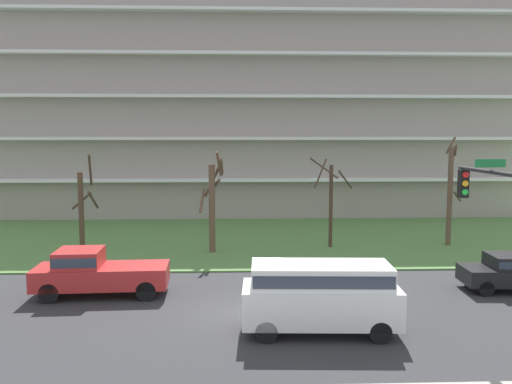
{
  "coord_description": "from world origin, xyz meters",
  "views": [
    {
      "loc": [
        -0.32,
        -19.03,
        6.6
      ],
      "look_at": [
        0.64,
        6.0,
        3.92
      ],
      "focal_mm": 36.98,
      "sensor_mm": 36.0,
      "label": 1
    }
  ],
  "objects_px": {
    "traffic_signal_mast": "(503,229)",
    "tree_far_left": "(83,207)",
    "pickup_red_center_left": "(96,272)",
    "tree_center": "(331,200)",
    "tree_right": "(450,194)",
    "tree_left": "(212,202)",
    "van_white_near_left": "(321,292)"
  },
  "relations": [
    {
      "from": "tree_left",
      "to": "van_white_near_left",
      "type": "xyz_separation_m",
      "value": [
        4.13,
        -12.26,
        -1.51
      ]
    },
    {
      "from": "tree_right",
      "to": "tree_far_left",
      "type": "bearing_deg",
      "value": -179.62
    },
    {
      "from": "tree_far_left",
      "to": "tree_center",
      "type": "height_order",
      "value": "tree_far_left"
    },
    {
      "from": "tree_right",
      "to": "van_white_near_left",
      "type": "xyz_separation_m",
      "value": [
        -9.94,
        -13.59,
        -1.78
      ]
    },
    {
      "from": "tree_far_left",
      "to": "pickup_red_center_left",
      "type": "relative_size",
      "value": 1.01
    },
    {
      "from": "tree_left",
      "to": "tree_right",
      "type": "bearing_deg",
      "value": 5.4
    },
    {
      "from": "pickup_red_center_left",
      "to": "tree_right",
      "type": "bearing_deg",
      "value": -156.37
    },
    {
      "from": "tree_right",
      "to": "pickup_red_center_left",
      "type": "distance_m",
      "value": 20.77
    },
    {
      "from": "tree_left",
      "to": "tree_far_left",
      "type": "bearing_deg",
      "value": 171.04
    },
    {
      "from": "tree_right",
      "to": "pickup_red_center_left",
      "type": "xyz_separation_m",
      "value": [
        -18.54,
        -9.1,
        -2.16
      ]
    },
    {
      "from": "tree_far_left",
      "to": "van_white_near_left",
      "type": "height_order",
      "value": "tree_far_left"
    },
    {
      "from": "van_white_near_left",
      "to": "traffic_signal_mast",
      "type": "xyz_separation_m",
      "value": [
        4.53,
        -3.04,
        2.66
      ]
    },
    {
      "from": "tree_left",
      "to": "tree_right",
      "type": "distance_m",
      "value": 14.13
    },
    {
      "from": "tree_right",
      "to": "traffic_signal_mast",
      "type": "relative_size",
      "value": 1.1
    },
    {
      "from": "tree_far_left",
      "to": "traffic_signal_mast",
      "type": "xyz_separation_m",
      "value": [
        16.18,
        -16.48,
        1.55
      ]
    },
    {
      "from": "tree_right",
      "to": "pickup_red_center_left",
      "type": "relative_size",
      "value": 1.2
    },
    {
      "from": "tree_center",
      "to": "pickup_red_center_left",
      "type": "bearing_deg",
      "value": -142.27
    },
    {
      "from": "pickup_red_center_left",
      "to": "traffic_signal_mast",
      "type": "height_order",
      "value": "traffic_signal_mast"
    },
    {
      "from": "tree_far_left",
      "to": "pickup_red_center_left",
      "type": "xyz_separation_m",
      "value": [
        3.05,
        -8.96,
        -1.49
      ]
    },
    {
      "from": "tree_far_left",
      "to": "traffic_signal_mast",
      "type": "distance_m",
      "value": 23.15
    },
    {
      "from": "tree_left",
      "to": "pickup_red_center_left",
      "type": "bearing_deg",
      "value": -119.96
    },
    {
      "from": "tree_left",
      "to": "pickup_red_center_left",
      "type": "distance_m",
      "value": 9.17
    },
    {
      "from": "tree_far_left",
      "to": "tree_left",
      "type": "distance_m",
      "value": 7.63
    },
    {
      "from": "pickup_red_center_left",
      "to": "tree_left",
      "type": "bearing_deg",
      "value": -122.47
    },
    {
      "from": "traffic_signal_mast",
      "to": "tree_far_left",
      "type": "bearing_deg",
      "value": 134.48
    },
    {
      "from": "traffic_signal_mast",
      "to": "van_white_near_left",
      "type": "bearing_deg",
      "value": 146.15
    },
    {
      "from": "tree_center",
      "to": "tree_right",
      "type": "xyz_separation_m",
      "value": [
        7.23,
        0.35,
        0.31
      ]
    },
    {
      "from": "tree_far_left",
      "to": "tree_center",
      "type": "relative_size",
      "value": 1.04
    },
    {
      "from": "tree_center",
      "to": "pickup_red_center_left",
      "type": "relative_size",
      "value": 0.98
    },
    {
      "from": "tree_center",
      "to": "pickup_red_center_left",
      "type": "xyz_separation_m",
      "value": [
        -11.31,
        -8.75,
        -1.85
      ]
    },
    {
      "from": "tree_center",
      "to": "traffic_signal_mast",
      "type": "height_order",
      "value": "traffic_signal_mast"
    },
    {
      "from": "tree_center",
      "to": "van_white_near_left",
      "type": "xyz_separation_m",
      "value": [
        -2.7,
        -13.24,
        -1.47
      ]
    }
  ]
}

